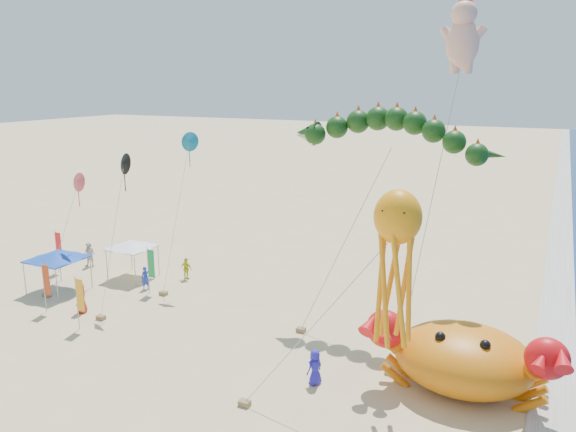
# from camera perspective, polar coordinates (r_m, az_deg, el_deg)

# --- Properties ---
(ground) EXTENTS (320.00, 320.00, 0.00)m
(ground) POSITION_cam_1_polar(r_m,az_deg,el_deg) (30.64, 1.78, -13.10)
(ground) COLOR #D1B784
(ground) RESTS_ON ground
(foam_strip) EXTENTS (320.00, 320.00, 0.00)m
(foam_strip) POSITION_cam_1_polar(r_m,az_deg,el_deg) (28.55, 25.36, -16.61)
(foam_strip) COLOR silver
(foam_strip) RESTS_ON ground
(crab_inflatable) EXTENTS (8.45, 5.27, 3.71)m
(crab_inflatable) POSITION_cam_1_polar(r_m,az_deg,el_deg) (27.25, 17.38, -13.49)
(crab_inflatable) COLOR orange
(crab_inflatable) RESTS_ON ground
(dragon_kite) EXTENTS (11.35, 4.67, 12.00)m
(dragon_kite) POSITION_cam_1_polar(r_m,az_deg,el_deg) (30.89, 10.20, 7.79)
(dragon_kite) COLOR #11350E
(dragon_kite) RESTS_ON ground
(cherub_kite) EXTENTS (1.95, 9.35, 18.45)m
(cherub_kite) POSITION_cam_1_polar(r_m,az_deg,el_deg) (36.19, 17.34, 17.16)
(cherub_kite) COLOR #FFB59B
(cherub_kite) RESTS_ON ground
(octopus_kite) EXTENTS (7.00, 3.16, 9.69)m
(octopus_kite) POSITION_cam_1_polar(r_m,az_deg,el_deg) (22.58, 10.86, -4.01)
(octopus_kite) COLOR orange
(octopus_kite) RESTS_ON ground
(canopy_blue) EXTENTS (3.49, 3.49, 2.71)m
(canopy_blue) POSITION_cam_1_polar(r_m,az_deg,el_deg) (40.33, -22.45, -3.78)
(canopy_blue) COLOR gray
(canopy_blue) RESTS_ON ground
(canopy_white) EXTENTS (3.05, 3.05, 2.71)m
(canopy_white) POSITION_cam_1_polar(r_m,az_deg,el_deg) (41.32, -15.58, -2.84)
(canopy_white) COLOR gray
(canopy_white) RESTS_ON ground
(feather_flags) EXTENTS (9.46, 6.67, 3.20)m
(feather_flags) POSITION_cam_1_polar(r_m,az_deg,el_deg) (38.14, -20.03, -5.21)
(feather_flags) COLOR gray
(feather_flags) RESTS_ON ground
(beachgoers) EXTENTS (23.05, 9.78, 1.88)m
(beachgoers) POSITION_cam_1_polar(r_m,az_deg,el_deg) (37.70, -14.74, -6.85)
(beachgoers) COLOR silver
(beachgoers) RESTS_ON ground
(small_kites) EXTENTS (8.15, 8.15, 10.51)m
(small_kites) POSITION_cam_1_polar(r_m,az_deg,el_deg) (37.59, -15.91, 3.83)
(small_kites) COLOR #0C6A8B
(small_kites) RESTS_ON ground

